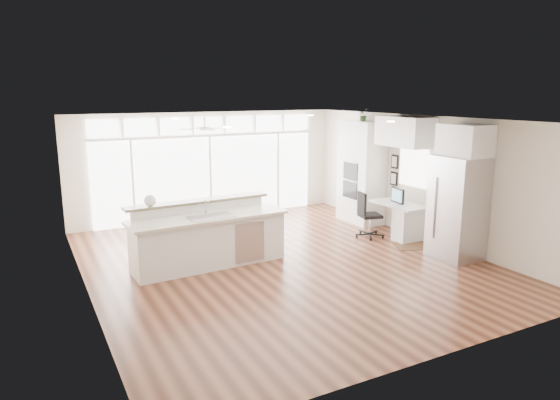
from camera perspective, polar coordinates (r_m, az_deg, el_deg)
floor at (r=9.64m, az=0.27°, el=-7.12°), size 7.00×8.00×0.02m
ceiling at (r=9.11m, az=0.29°, el=9.19°), size 7.00×8.00×0.02m
wall_back at (r=12.90m, az=-8.14°, el=3.94°), size 7.00×0.04×2.70m
wall_front at (r=6.16m, az=18.18°, el=-5.74°), size 7.00×0.04×2.70m
wall_left at (r=8.27m, az=-21.66°, el=-1.47°), size 0.04×8.00×2.70m
wall_right at (r=11.33m, az=16.11°, el=2.44°), size 0.04×8.00×2.70m
glass_wall at (r=12.89m, az=-8.01°, el=2.58°), size 5.80×0.06×2.08m
transom_row at (r=12.73m, az=-8.19°, el=8.49°), size 5.90×0.06×0.40m
desk_window at (r=11.49m, az=14.99°, el=3.64°), size 0.04×0.85×0.85m
ceiling_fan at (r=11.49m, az=-8.63°, el=8.59°), size 1.16×1.16×0.32m
recessed_lights at (r=9.29m, az=-0.30°, el=9.12°), size 3.40×3.00×0.02m
oven_cabinet at (r=12.48m, az=9.27°, el=3.16°), size 0.64×1.20×2.50m
desk_nook at (r=11.49m, az=13.46°, el=-2.23°), size 0.72×1.30×0.76m
upper_cabinets at (r=11.21m, az=14.11°, el=7.60°), size 0.64×1.30×0.64m
refrigerator at (r=10.20m, az=19.63°, el=-0.86°), size 0.76×0.90×2.00m
fridge_cabinet at (r=10.04m, az=20.39°, el=6.42°), size 0.64×0.90×0.60m
framed_photos at (r=11.96m, az=12.94°, el=3.35°), size 0.06×0.22×0.80m
kitchen_island at (r=9.36m, az=-8.11°, el=-4.00°), size 3.01×1.27×1.17m
rug at (r=10.95m, az=15.10°, el=-5.08°), size 0.97×0.85×0.01m
office_chair at (r=11.26m, az=10.26°, el=-1.70°), size 0.63×0.60×1.02m
fishbowl at (r=9.26m, az=-14.63°, el=-0.05°), size 0.23×0.23×0.21m
monitor at (r=11.32m, az=13.29°, el=0.51°), size 0.13×0.46×0.38m
keyboard at (r=11.25m, az=12.59°, el=-0.47°), size 0.13×0.31×0.02m
potted_plant at (r=12.35m, az=9.49°, el=9.43°), size 0.30×0.32×0.23m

